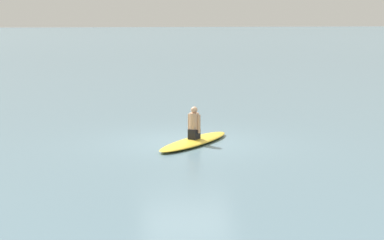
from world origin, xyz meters
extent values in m
plane|color=slate|center=(0.00, 0.00, 0.00)|extent=(400.00, 400.00, 0.00)
ellipsoid|color=gold|center=(0.17, -0.19, 0.07)|extent=(2.78, 3.00, 0.14)
cube|color=black|center=(0.17, -0.19, 0.28)|extent=(0.38, 0.38, 0.28)
cylinder|color=tan|center=(0.17, -0.19, 0.63)|extent=(0.37, 0.37, 0.46)
sphere|color=tan|center=(0.17, -0.19, 0.94)|extent=(0.19, 0.19, 0.19)
cylinder|color=tan|center=(0.05, -0.08, 0.57)|extent=(0.10, 0.10, 0.51)
cylinder|color=tan|center=(0.29, -0.29, 0.57)|extent=(0.10, 0.10, 0.51)
camera|label=1|loc=(-3.21, -17.18, 3.46)|focal=60.04mm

